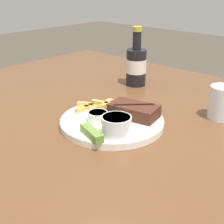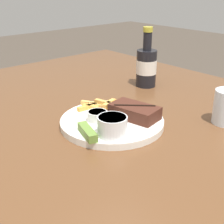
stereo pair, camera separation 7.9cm
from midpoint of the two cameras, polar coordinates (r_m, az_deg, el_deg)
The scene contains 10 objects.
dining_table at distance 0.87m, azimuth 2.63°, elevation -6.53°, with size 1.49×1.23×0.77m.
dinner_plate at distance 0.83m, azimuth 2.73°, elevation -1.89°, with size 0.28×0.28×0.02m.
steak_portion at distance 0.84m, azimuth 6.85°, elevation 0.03°, with size 0.14×0.09×0.04m.
fries_pile at distance 0.90m, azimuth 1.18°, elevation 1.23°, with size 0.13×0.15×0.02m.
coleslaw_cup at distance 0.73m, azimuth 3.15°, elevation -2.42°, with size 0.07×0.07×0.05m.
dipping_sauce_cup at distance 0.81m, azimuth 0.11°, elevation -0.70°, with size 0.05×0.05×0.03m.
pickle_spear at distance 0.74m, azimuth -1.45°, elevation -3.75°, with size 0.09×0.05×0.02m.
fork_utensil at distance 0.88m, azimuth -0.11°, elevation 0.37°, with size 0.13×0.03×0.00m.
knife_utensil at distance 0.84m, azimuth 4.56°, elevation -0.71°, with size 0.02×0.17×0.01m.
beer_bottle at distance 1.14m, azimuth 8.33°, elevation 8.34°, with size 0.07×0.07×0.21m.
Camera 2 is at (0.57, -0.50, 1.14)m, focal length 50.00 mm.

